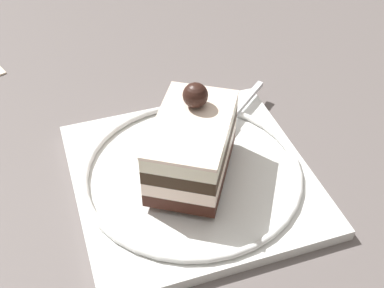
% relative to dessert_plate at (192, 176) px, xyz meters
% --- Properties ---
extents(ground_plane, '(2.40, 2.40, 0.00)m').
position_rel_dessert_plate_xyz_m(ground_plane, '(-0.01, -0.01, -0.01)').
color(ground_plane, '#5B5352').
extents(dessert_plate, '(0.24, 0.24, 0.02)m').
position_rel_dessert_plate_xyz_m(dessert_plate, '(0.00, 0.00, 0.00)').
color(dessert_plate, silver).
rests_on(dessert_plate, ground_plane).
extents(cake_slice, '(0.12, 0.12, 0.08)m').
position_rel_dessert_plate_xyz_m(cake_slice, '(0.00, 0.00, 0.04)').
color(cake_slice, '#34170F').
rests_on(cake_slice, dessert_plate).
extents(fork, '(0.10, 0.07, 0.00)m').
position_rel_dessert_plate_xyz_m(fork, '(-0.07, -0.05, 0.01)').
color(fork, silver).
rests_on(fork, dessert_plate).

